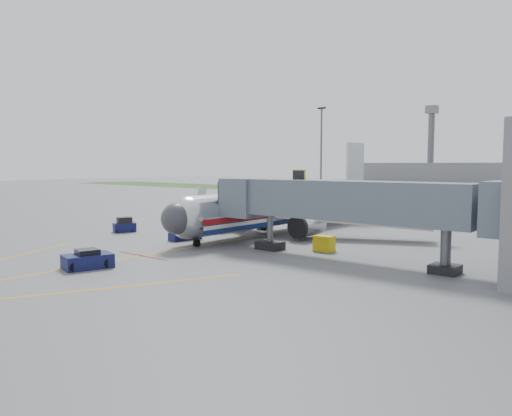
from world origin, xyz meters
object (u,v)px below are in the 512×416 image
Objects in this scene: airliner at (285,207)px; baggage_tug at (125,225)px; ramp_worker at (232,222)px; belt_loader at (186,235)px; pushback_tug at (88,260)px.

airliner is 13.69× the size of baggage_tug.
baggage_tug is at bearing -154.44° from ramp_worker.
airliner is at bearing 71.67° from belt_loader.
pushback_tug is at bearing -43.14° from baggage_tug.
airliner is 9.12× the size of belt_loader.
baggage_tug reaches higher than pushback_tug.
baggage_tug is 11.92m from ramp_worker.
airliner reaches higher than ramp_worker.
belt_loader is 2.59× the size of ramp_worker.
airliner reaches higher than baggage_tug.
belt_loader is at bearing 2.15° from baggage_tug.
belt_loader is (-4.59, 13.46, -0.11)m from pushback_tug.
pushback_tug is 23.55m from ramp_worker.
ramp_worker is (-6.74, 22.56, 0.19)m from pushback_tug.
pushback_tug is at bearing -71.18° from belt_loader.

